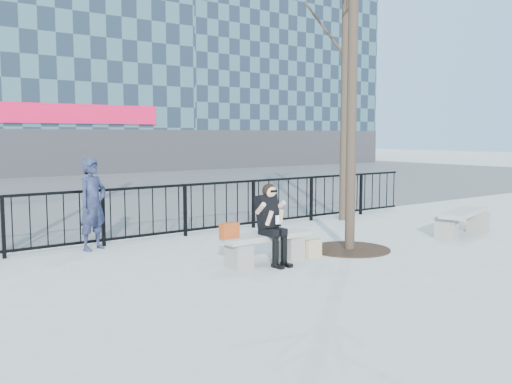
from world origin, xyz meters
TOP-DOWN VIEW (x-y plane):
  - ground at (0.00, 0.00)m, footprint 120.00×120.00m
  - street_surface at (0.00, 15.00)m, footprint 60.00×23.00m
  - railing at (0.00, 3.00)m, footprint 14.00×0.06m
  - building_right at (20.00, 27.00)m, footprint 16.20×10.20m
  - tree_right at (4.50, 2.60)m, footprint 2.80×2.80m
  - tree_grate at (1.90, -0.10)m, footprint 1.50×1.50m
  - bench_main at (0.00, 0.00)m, footprint 1.65×0.46m
  - bench_second at (5.00, -0.45)m, footprint 1.76×0.49m
  - seated_woman at (0.00, -0.16)m, footprint 0.50×0.64m
  - handbag at (-0.73, 0.02)m, footprint 0.31×0.15m
  - shopping_bag at (0.90, -0.18)m, footprint 0.35×0.15m
  - standing_man at (-1.87, 2.80)m, footprint 0.74×0.63m

SIDE VIEW (x-z plane):
  - ground at x=0.00m, z-range 0.00..0.00m
  - street_surface at x=0.00m, z-range 0.00..0.01m
  - tree_grate at x=1.90m, z-range 0.00..0.02m
  - shopping_bag at x=0.90m, z-range 0.00..0.32m
  - bench_main at x=0.00m, z-range 0.06..0.55m
  - bench_second at x=5.00m, z-range 0.06..0.58m
  - railing at x=0.00m, z-range 0.00..1.11m
  - handbag at x=-0.73m, z-range 0.49..0.74m
  - seated_woman at x=0.00m, z-range 0.00..1.34m
  - standing_man at x=-1.87m, z-range 0.00..1.71m
  - tree_right at x=4.50m, z-range 1.74..8.74m
  - building_right at x=20.00m, z-range 0.00..20.60m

